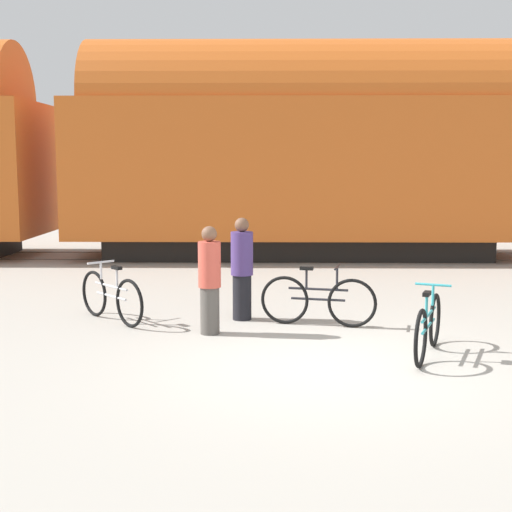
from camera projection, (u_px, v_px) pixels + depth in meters
ground_plane at (331, 364)px, 8.68m from camera, size 80.00×80.00×0.00m
freight_train at (297, 145)px, 18.19m from camera, size 36.25×3.19×5.49m
rail_near at (297, 260)px, 17.86m from camera, size 48.25×0.07×0.01m
rail_far at (295, 253)px, 19.28m from camera, size 48.25×0.07×0.01m
bicycle_black at (318, 300)px, 10.69m from camera, size 1.73×0.51×0.92m
bicycle_silver at (111, 297)px, 10.97m from camera, size 1.24×1.36×0.91m
bicycle_teal at (428, 327)px, 9.00m from camera, size 0.72×1.68×0.89m
person_in_red at (210, 280)px, 10.13m from camera, size 0.32×0.32×1.55m
person_in_purple at (242, 269)px, 11.06m from camera, size 0.35×0.35×1.60m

